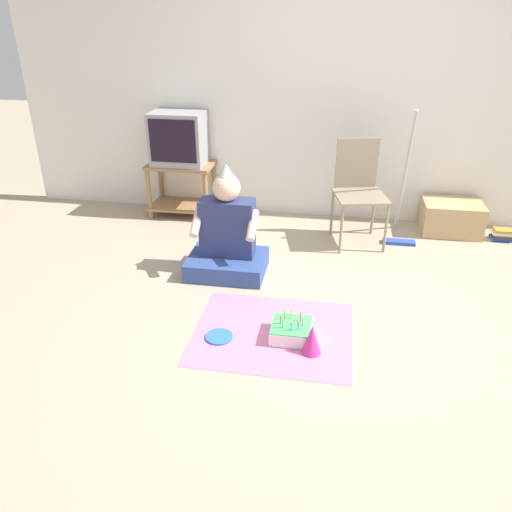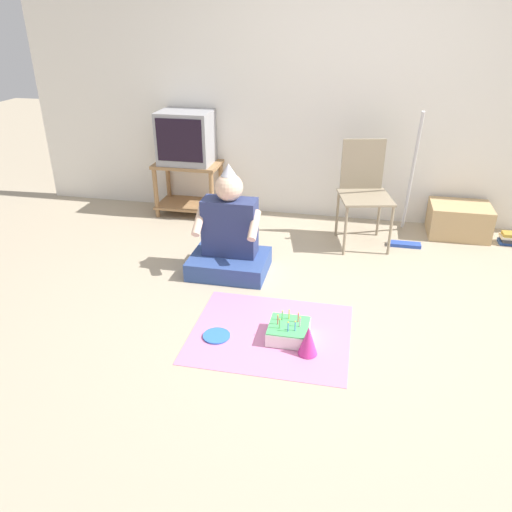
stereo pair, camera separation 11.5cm
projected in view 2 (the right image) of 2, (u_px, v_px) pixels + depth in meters
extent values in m
plane|color=tan|center=(334.00, 326.00, 3.26)|extent=(16.00, 16.00, 0.00)
cube|color=white|center=(359.00, 83.00, 4.43)|extent=(6.40, 0.06, 2.55)
cube|color=#997047|center=(188.00, 164.00, 4.86)|extent=(0.63, 0.40, 0.03)
cube|color=#997047|center=(190.00, 204.00, 5.04)|extent=(0.63, 0.40, 0.02)
cylinder|color=#997047|center=(156.00, 192.00, 4.87)|extent=(0.04, 0.04, 0.52)
cylinder|color=#997047|center=(212.00, 196.00, 4.76)|extent=(0.04, 0.04, 0.52)
cylinder|color=#997047|center=(168.00, 181.00, 5.17)|extent=(0.04, 0.04, 0.52)
cylinder|color=#997047|center=(221.00, 185.00, 5.06)|extent=(0.04, 0.04, 0.52)
cube|color=#99999E|center=(186.00, 137.00, 4.75)|extent=(0.50, 0.38, 0.49)
cube|color=black|center=(179.00, 141.00, 4.57)|extent=(0.44, 0.01, 0.39)
cube|color=gray|center=(365.00, 197.00, 4.20)|extent=(0.50, 0.52, 0.02)
cube|color=gray|center=(363.00, 165.00, 4.29)|extent=(0.36, 0.10, 0.44)
cylinder|color=gray|center=(345.00, 231.00, 4.11)|extent=(0.02, 0.02, 0.44)
cylinder|color=gray|center=(391.00, 230.00, 4.12)|extent=(0.02, 0.02, 0.44)
cylinder|color=gray|center=(337.00, 213.00, 4.47)|extent=(0.02, 0.02, 0.44)
cylinder|color=gray|center=(379.00, 213.00, 4.48)|extent=(0.02, 0.02, 0.44)
cube|color=tan|center=(459.00, 220.00, 4.52)|extent=(0.52, 0.40, 0.29)
cube|color=#2D4CB2|center=(404.00, 244.00, 4.36)|extent=(0.28, 0.09, 0.03)
cylinder|color=#B7B7BC|center=(412.00, 174.00, 4.27)|extent=(0.03, 0.40, 1.13)
cube|color=#284793|center=(509.00, 242.00, 4.40)|extent=(0.18, 0.11, 0.03)
cube|color=#333338|center=(511.00, 239.00, 4.39)|extent=(0.15, 0.14, 0.03)
cube|color=beige|center=(512.00, 237.00, 4.37)|extent=(0.20, 0.13, 0.02)
cube|color=#334C8C|center=(229.00, 264.00, 3.90)|extent=(0.59, 0.47, 0.14)
cube|color=navy|center=(230.00, 227.00, 3.82)|extent=(0.41, 0.19, 0.45)
sphere|color=beige|center=(229.00, 187.00, 3.68)|extent=(0.21, 0.21, 0.21)
cone|color=silver|center=(228.00, 170.00, 3.62)|extent=(0.12, 0.12, 0.09)
cylinder|color=beige|center=(199.00, 221.00, 3.74)|extent=(0.06, 0.24, 0.19)
cylinder|color=beige|center=(254.00, 225.00, 3.66)|extent=(0.06, 0.24, 0.19)
cube|color=pink|center=(271.00, 333.00, 3.18)|extent=(1.00, 0.86, 0.01)
cube|color=white|center=(289.00, 332.00, 3.11)|extent=(0.25, 0.25, 0.09)
cube|color=#4CB266|center=(289.00, 326.00, 3.09)|extent=(0.25, 0.25, 0.01)
cylinder|color=#E58CCC|center=(300.00, 323.00, 3.06)|extent=(0.01, 0.01, 0.07)
sphere|color=#FFCC4C|center=(300.00, 317.00, 3.05)|extent=(0.01, 0.01, 0.01)
cylinder|color=#EA4C4C|center=(298.00, 318.00, 3.11)|extent=(0.01, 0.01, 0.07)
sphere|color=#FFCC4C|center=(298.00, 313.00, 3.09)|extent=(0.01, 0.01, 0.01)
cylinder|color=yellow|center=(289.00, 315.00, 3.14)|extent=(0.01, 0.01, 0.07)
sphere|color=#FFCC4C|center=(289.00, 310.00, 3.12)|extent=(0.01, 0.01, 0.01)
cylinder|color=#66C666|center=(282.00, 316.00, 3.13)|extent=(0.01, 0.01, 0.07)
sphere|color=#FFCC4C|center=(282.00, 311.00, 3.11)|extent=(0.01, 0.01, 0.01)
cylinder|color=#EA4C4C|center=(278.00, 321.00, 3.09)|extent=(0.01, 0.01, 0.07)
sphere|color=#FFCC4C|center=(278.00, 315.00, 3.07)|extent=(0.01, 0.01, 0.01)
cylinder|color=#66C666|center=(280.00, 325.00, 3.05)|extent=(0.01, 0.01, 0.07)
sphere|color=#FFCC4C|center=(280.00, 319.00, 3.03)|extent=(0.01, 0.01, 0.01)
cylinder|color=#4C7FE5|center=(288.00, 328.00, 3.02)|extent=(0.01, 0.01, 0.07)
sphere|color=#FFCC4C|center=(288.00, 322.00, 3.00)|extent=(0.01, 0.01, 0.01)
cylinder|color=#4C7FE5|center=(295.00, 327.00, 3.03)|extent=(0.01, 0.01, 0.07)
sphere|color=#FFCC4C|center=(295.00, 321.00, 3.01)|extent=(0.01, 0.01, 0.01)
cone|color=#CC338C|center=(308.00, 340.00, 2.95)|extent=(0.12, 0.12, 0.19)
cylinder|color=blue|center=(217.00, 336.00, 3.14)|extent=(0.17, 0.17, 0.01)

